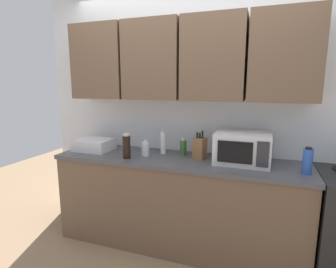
{
  "coord_description": "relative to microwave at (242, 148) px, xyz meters",
  "views": [
    {
      "loc": [
        0.75,
        -2.67,
        1.6
      ],
      "look_at": [
        -0.12,
        -0.25,
        1.12
      ],
      "focal_mm": 28.6,
      "sensor_mm": 36.0,
      "label": 1
    }
  ],
  "objects": [
    {
      "name": "bottle_white_jar",
      "position": [
        -0.79,
        0.08,
        -0.03
      ],
      "size": [
        0.06,
        0.06,
        0.24
      ],
      "color": "white",
      "rests_on": "counter_run"
    },
    {
      "name": "knife_block",
      "position": [
        -0.39,
        0.02,
        -0.04
      ],
      "size": [
        0.12,
        0.14,
        0.27
      ],
      "color": "brown",
      "rests_on": "counter_run"
    },
    {
      "name": "counter_run",
      "position": [
        -0.59,
        -0.04,
        -0.59
      ],
      "size": [
        2.4,
        0.63,
        0.9
      ],
      "color": "brown",
      "rests_on": "ground_plane"
    },
    {
      "name": "bottle_blue_cleaner",
      "position": [
        0.51,
        -0.14,
        -0.04
      ],
      "size": [
        0.08,
        0.08,
        0.22
      ],
      "color": "#2D56B7",
      "rests_on": "counter_run"
    },
    {
      "name": "bottle_soy_dark",
      "position": [
        -1.05,
        -0.21,
        -0.02
      ],
      "size": [
        0.08,
        0.08,
        0.24
      ],
      "color": "black",
      "rests_on": "counter_run"
    },
    {
      "name": "bottle_green_oil",
      "position": [
        -0.58,
        0.1,
        -0.06
      ],
      "size": [
        0.07,
        0.07,
        0.17
      ],
      "color": "#386B2D",
      "rests_on": "counter_run"
    },
    {
      "name": "bottle_clear_tall",
      "position": [
        -0.92,
        -0.06,
        -0.07
      ],
      "size": [
        0.08,
        0.08,
        0.16
      ],
      "color": "silver",
      "rests_on": "counter_run"
    },
    {
      "name": "wall_back_with_cabinets",
      "position": [
        -0.59,
        0.19,
        0.54
      ],
      "size": [
        3.27,
        0.38,
        2.6
      ],
      "color": "white",
      "rests_on": "ground_plane"
    },
    {
      "name": "dish_rack",
      "position": [
        -1.54,
        -0.04,
        -0.08
      ],
      "size": [
        0.38,
        0.3,
        0.12
      ],
      "primitive_type": "cube",
      "color": "silver",
      "rests_on": "counter_run"
    },
    {
      "name": "microwave",
      "position": [
        0.0,
        0.0,
        0.0
      ],
      "size": [
        0.48,
        0.37,
        0.28
      ],
      "color": "silver",
      "rests_on": "counter_run"
    }
  ]
}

